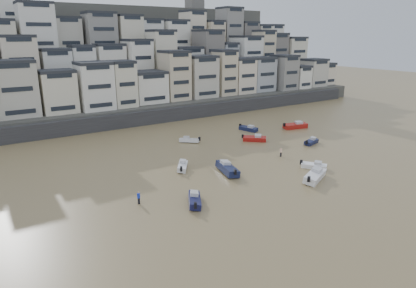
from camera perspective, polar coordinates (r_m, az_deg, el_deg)
ground at (r=42.53m, az=20.28°, el=-15.48°), size 400.00×400.00×0.00m
harbor_wall at (r=96.51m, az=-7.81°, el=4.32°), size 140.00×3.00×3.50m
hillside at (r=133.36m, az=-13.74°, el=12.22°), size 141.04×66.00×50.00m
boat_a at (r=60.16m, az=16.13°, el=-4.55°), size 6.84×4.64×1.78m
boat_b at (r=65.34m, az=16.00°, el=-3.11°), size 3.80×4.59×1.24m
boat_c at (r=60.94m, az=3.01°, el=-3.60°), size 3.74×7.01×1.82m
boat_d at (r=79.77m, az=15.62°, el=0.45°), size 4.85×2.73×1.26m
boat_e at (r=79.38m, az=7.17°, el=0.94°), size 5.15×4.85×1.45m
boat_f at (r=62.61m, az=-3.95°, el=-3.30°), size 4.10×4.96×1.34m
boat_g at (r=92.10m, az=13.29°, el=2.90°), size 6.90×3.49×1.80m
boat_h at (r=78.06m, az=-2.89°, el=0.70°), size 4.43×4.16×1.25m
boat_i at (r=88.00m, az=6.23°, el=2.49°), size 2.94×5.35×1.39m
boat_j at (r=50.10m, az=-2.09°, el=-8.43°), size 3.98×5.39×1.42m
person_blue at (r=50.89m, az=-10.62°, el=-8.11°), size 0.44×0.44×1.74m
person_pink at (r=70.08m, az=11.16°, el=-1.23°), size 0.44×0.44×1.74m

